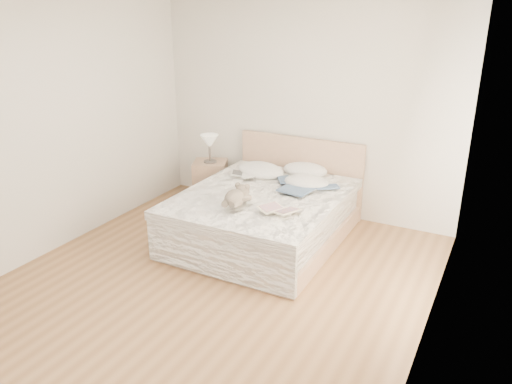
% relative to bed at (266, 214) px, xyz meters
% --- Properties ---
extents(floor, '(4.00, 4.50, 0.00)m').
position_rel_bed_xyz_m(floor, '(0.00, -1.19, -0.31)').
color(floor, brown).
rests_on(floor, ground).
extents(wall_back, '(4.00, 0.02, 2.70)m').
position_rel_bed_xyz_m(wall_back, '(0.00, 1.06, 1.04)').
color(wall_back, silver).
rests_on(wall_back, ground).
extents(wall_left, '(0.02, 4.50, 2.70)m').
position_rel_bed_xyz_m(wall_left, '(-2.00, -1.19, 1.04)').
color(wall_left, silver).
rests_on(wall_left, ground).
extents(wall_right, '(0.02, 4.50, 2.70)m').
position_rel_bed_xyz_m(wall_right, '(2.00, -1.19, 1.04)').
color(wall_right, silver).
rests_on(wall_right, ground).
extents(window, '(0.02, 1.30, 1.10)m').
position_rel_bed_xyz_m(window, '(1.99, -0.89, 1.14)').
color(window, white).
rests_on(window, wall_right).
extents(bed, '(1.72, 2.14, 1.00)m').
position_rel_bed_xyz_m(bed, '(0.00, 0.00, 0.00)').
color(bed, tan).
rests_on(bed, floor).
extents(nightstand, '(0.57, 0.55, 0.56)m').
position_rel_bed_xyz_m(nightstand, '(-1.26, 0.76, -0.03)').
color(nightstand, '#9E7F62').
rests_on(nightstand, floor).
extents(table_lamp, '(0.31, 0.31, 0.39)m').
position_rel_bed_xyz_m(table_lamp, '(-1.23, 0.74, 0.53)').
color(table_lamp, '#4B4641').
rests_on(table_lamp, nightstand).
extents(pillow_left, '(0.71, 0.55, 0.19)m').
position_rel_bed_xyz_m(pillow_left, '(-0.34, 0.53, 0.33)').
color(pillow_left, white).
rests_on(pillow_left, bed).
extents(pillow_middle, '(0.59, 0.42, 0.17)m').
position_rel_bed_xyz_m(pillow_middle, '(0.15, 0.81, 0.33)').
color(pillow_middle, white).
rests_on(pillow_middle, bed).
extents(pillow_right, '(0.58, 0.44, 0.16)m').
position_rel_bed_xyz_m(pillow_right, '(0.34, 0.38, 0.33)').
color(pillow_right, white).
rests_on(pillow_right, bed).
extents(blouse, '(0.62, 0.65, 0.02)m').
position_rel_bed_xyz_m(blouse, '(0.33, 0.21, 0.32)').
color(blouse, navy).
rests_on(blouse, bed).
extents(photo_book, '(0.39, 0.34, 0.02)m').
position_rel_bed_xyz_m(photo_book, '(-0.47, 0.30, 0.32)').
color(photo_book, silver).
rests_on(photo_book, bed).
extents(childrens_book, '(0.45, 0.40, 0.02)m').
position_rel_bed_xyz_m(childrens_book, '(0.41, -0.52, 0.32)').
color(childrens_book, '#FFF0CE').
rests_on(childrens_book, bed).
extents(teddy_bear, '(0.29, 0.38, 0.19)m').
position_rel_bed_xyz_m(teddy_bear, '(-0.06, -0.62, 0.34)').
color(teddy_bear, '#665A4D').
rests_on(teddy_bear, bed).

